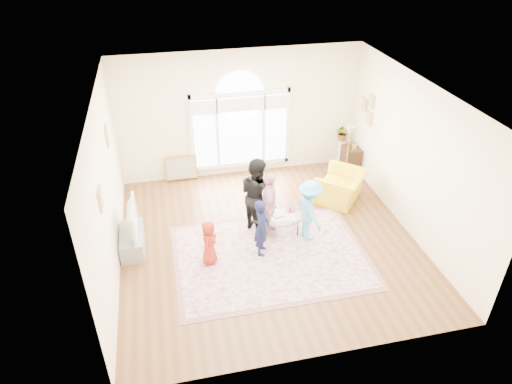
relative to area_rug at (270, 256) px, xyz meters
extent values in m
plane|color=brown|center=(0.08, 0.53, -0.01)|extent=(6.00, 6.00, 0.00)
plane|color=#FCF0C8|center=(0.08, 3.53, 1.59)|extent=(6.00, 0.00, 6.00)
plane|color=#FCF0C8|center=(0.08, -2.47, 1.59)|extent=(6.00, 0.00, 6.00)
plane|color=#FCF0C8|center=(-2.92, 0.53, 1.59)|extent=(0.00, 6.00, 6.00)
plane|color=#FCF0C8|center=(3.08, 0.53, 1.59)|extent=(0.00, 6.00, 6.00)
plane|color=white|center=(0.08, 0.53, 3.19)|extent=(6.00, 6.00, 0.00)
cube|color=white|center=(0.08, 3.49, 0.24)|extent=(2.50, 0.08, 0.10)
cube|color=white|center=(0.08, 3.49, 2.14)|extent=(2.50, 0.08, 0.10)
cube|color=white|center=(-1.14, 3.49, 1.19)|extent=(0.10, 0.08, 2.00)
cube|color=white|center=(1.30, 3.49, 1.19)|extent=(0.10, 0.08, 2.00)
cube|color=#C6E2FF|center=(-0.81, 3.49, 1.19)|extent=(0.55, 0.02, 1.80)
cube|color=#C6E2FF|center=(0.98, 3.49, 1.19)|extent=(0.55, 0.02, 1.80)
cube|color=#C6E2FF|center=(0.08, 3.49, 1.19)|extent=(1.10, 0.02, 1.80)
cylinder|color=#C6E2FF|center=(0.08, 3.49, 2.09)|extent=(1.20, 0.02, 1.20)
cube|color=white|center=(-0.50, 3.48, 1.19)|extent=(0.07, 0.04, 1.80)
cube|color=white|center=(0.67, 3.48, 1.19)|extent=(0.07, 0.04, 1.80)
cube|color=white|center=(-0.81, 3.41, 1.91)|extent=(0.65, 0.12, 0.35)
cube|color=white|center=(0.08, 3.41, 1.91)|extent=(1.20, 0.12, 0.35)
cube|color=white|center=(0.98, 3.41, 1.91)|extent=(0.65, 0.12, 0.35)
cube|color=tan|center=(-2.90, 1.83, 2.09)|extent=(0.03, 0.34, 0.40)
cube|color=#ADA38E|center=(-2.88, 1.83, 2.09)|extent=(0.01, 0.28, 0.34)
cube|color=tan|center=(-2.90, -0.37, 1.99)|extent=(0.03, 0.30, 0.36)
cube|color=#ADA38E|center=(-2.88, -0.37, 1.99)|extent=(0.01, 0.24, 0.30)
cube|color=tan|center=(3.06, 2.58, 2.04)|extent=(0.03, 0.28, 0.34)
cube|color=#ADA38E|center=(3.05, 2.58, 2.04)|extent=(0.01, 0.22, 0.28)
cube|color=tan|center=(3.06, 2.58, 1.61)|extent=(0.03, 0.28, 0.34)
cube|color=#ADA38E|center=(3.05, 2.58, 1.61)|extent=(0.01, 0.22, 0.28)
cube|color=tan|center=(3.06, 2.93, 1.83)|extent=(0.03, 0.26, 0.32)
cube|color=#ADA38E|center=(3.05, 2.93, 1.83)|extent=(0.01, 0.20, 0.26)
cube|color=beige|center=(0.00, 0.00, 0.00)|extent=(3.60, 2.60, 0.02)
cube|color=#905C5B|center=(0.00, 0.00, 0.00)|extent=(3.80, 2.80, 0.01)
cube|color=gray|center=(-2.67, 0.83, 0.20)|extent=(0.45, 1.00, 0.42)
imported|color=black|center=(-2.67, 0.83, 0.73)|extent=(0.14, 1.09, 0.63)
cube|color=#5A9ECB|center=(-2.58, 0.83, 0.73)|extent=(0.02, 0.90, 0.51)
ellipsoid|color=silver|center=(0.37, 0.74, 0.40)|extent=(1.15, 0.77, 0.02)
cylinder|color=black|center=(0.74, 0.92, 0.19)|extent=(0.03, 0.03, 0.40)
cylinder|color=black|center=(0.03, 0.96, 0.19)|extent=(0.03, 0.03, 0.40)
cylinder|color=black|center=(0.72, 0.52, 0.19)|extent=(0.03, 0.03, 0.40)
cylinder|color=black|center=(0.01, 0.56, 0.19)|extent=(0.03, 0.03, 0.40)
imported|color=#B2A58C|center=(0.22, 0.80, 0.42)|extent=(0.29, 0.34, 0.03)
imported|color=#B2A58C|center=(0.47, 0.65, 0.42)|extent=(0.27, 0.33, 0.02)
cylinder|color=red|center=(0.63, 0.83, 0.47)|extent=(0.07, 0.07, 0.12)
imported|color=yellow|center=(2.11, 1.67, 0.35)|extent=(1.45, 1.46, 0.72)
cube|color=black|center=(2.86, 2.90, 0.34)|extent=(0.40, 0.50, 0.70)
cylinder|color=black|center=(2.55, 2.46, 0.00)|extent=(0.20, 0.20, 0.02)
cylinder|color=gold|center=(2.55, 2.46, 0.67)|extent=(0.02, 0.02, 1.35)
cone|color=#CCB284|center=(2.55, 2.46, 1.39)|extent=(0.31, 0.31, 0.22)
cylinder|color=white|center=(2.78, 3.37, 0.34)|extent=(0.20, 0.20, 0.70)
imported|color=#33722D|center=(2.78, 3.37, 0.91)|extent=(0.46, 0.42, 0.44)
cube|color=tan|center=(-1.47, 3.43, -0.01)|extent=(0.80, 0.14, 0.62)
imported|color=#A12818|center=(-1.19, 0.10, 0.48)|extent=(0.45, 0.54, 0.94)
imported|color=#111739|center=(-0.14, 0.17, 0.62)|extent=(0.41, 0.51, 1.21)
imported|color=black|center=(-0.05, 1.01, 0.84)|extent=(0.90, 0.99, 1.66)
imported|color=#E9A0B2|center=(0.15, 0.75, 0.73)|extent=(0.48, 0.89, 1.44)
imported|color=#55AAE4|center=(0.91, 0.43, 0.68)|extent=(0.62, 0.93, 1.35)
camera|label=1|loc=(-1.80, -6.79, 5.90)|focal=32.00mm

